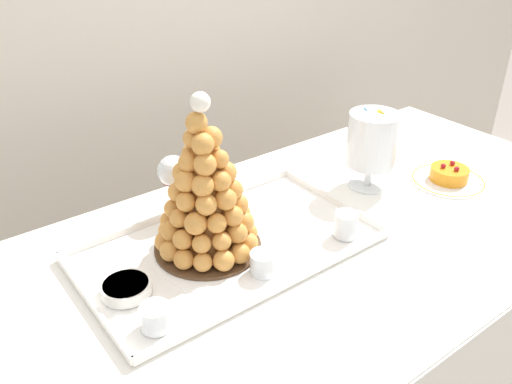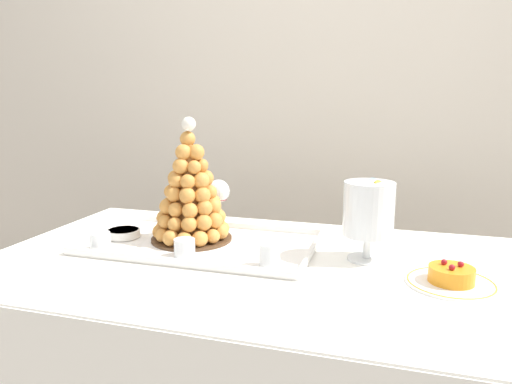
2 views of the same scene
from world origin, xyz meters
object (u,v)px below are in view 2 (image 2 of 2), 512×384
object	(u,v)px
dessert_cup_left	(100,241)
creme_brulee_ramekin	(124,233)
dessert_cup_mid_left	(185,248)
macaron_goblet	(369,210)
wine_glass	(218,193)
serving_tray	(202,244)
fruit_tart_plate	(451,279)
croquembouche	(191,194)
dessert_cup_centre	(269,256)

from	to	relation	value
dessert_cup_left	creme_brulee_ramekin	bearing A→B (deg)	91.13
dessert_cup_mid_left	creme_brulee_ramekin	xyz separation A→B (m)	(-0.26, 0.11, -0.01)
dessert_cup_mid_left	macaron_goblet	xyz separation A→B (m)	(0.47, 0.14, 0.11)
dessert_cup_left	wine_glass	world-z (taller)	wine_glass
serving_tray	dessert_cup_mid_left	world-z (taller)	dessert_cup_mid_left
fruit_tart_plate	wine_glass	size ratio (longest dim) A/B	1.24
croquembouche	dessert_cup_left	distance (m)	0.29
macaron_goblet	wine_glass	xyz separation A→B (m)	(-0.49, 0.18, -0.02)
fruit_tart_plate	wine_glass	world-z (taller)	wine_glass
dessert_cup_mid_left	dessert_cup_centre	world-z (taller)	dessert_cup_centre
dessert_cup_left	dessert_cup_mid_left	bearing A→B (deg)	1.97
dessert_cup_mid_left	creme_brulee_ramekin	distance (m)	0.28
serving_tray	dessert_cup_left	world-z (taller)	dessert_cup_left
serving_tray	fruit_tart_plate	world-z (taller)	fruit_tart_plate
creme_brulee_ramekin	macaron_goblet	size ratio (longest dim) A/B	0.45
dessert_cup_left	dessert_cup_centre	world-z (taller)	dessert_cup_centre
croquembouche	creme_brulee_ramekin	xyz separation A→B (m)	(-0.21, -0.03, -0.13)
dessert_cup_left	dessert_cup_centre	xyz separation A→B (m)	(0.49, 0.00, 0.01)
dessert_cup_mid_left	wine_glass	size ratio (longest dim) A/B	0.35
creme_brulee_ramekin	serving_tray	bearing A→B (deg)	2.12
fruit_tart_plate	dessert_cup_left	bearing A→B (deg)	-178.34
croquembouche	dessert_cup_left	xyz separation A→B (m)	(-0.21, -0.15, -0.12)
dessert_cup_left	wine_glass	xyz separation A→B (m)	(0.23, 0.33, 0.09)
dessert_cup_mid_left	macaron_goblet	world-z (taller)	macaron_goblet
macaron_goblet	wine_glass	world-z (taller)	macaron_goblet
macaron_goblet	fruit_tart_plate	size ratio (longest dim) A/B	1.10
wine_glass	dessert_cup_left	bearing A→B (deg)	-124.82
fruit_tart_plate	dessert_cup_mid_left	bearing A→B (deg)	-178.47
dessert_cup_left	wine_glass	bearing A→B (deg)	55.18
dessert_cup_centre	creme_brulee_ramekin	world-z (taller)	dessert_cup_centre
serving_tray	fruit_tart_plate	bearing A→B (deg)	-8.90
dessert_cup_mid_left	dessert_cup_centre	xyz separation A→B (m)	(0.24, -0.01, 0.00)
dessert_cup_centre	dessert_cup_left	bearing A→B (deg)	-179.61
dessert_cup_centre	croquembouche	bearing A→B (deg)	151.80
croquembouche	fruit_tart_plate	world-z (taller)	croquembouche
dessert_cup_centre	dessert_cup_mid_left	bearing A→B (deg)	178.69
serving_tray	dessert_cup_mid_left	bearing A→B (deg)	-88.34
dessert_cup_mid_left	creme_brulee_ramekin	bearing A→B (deg)	156.23
dessert_cup_centre	macaron_goblet	distance (m)	0.29
dessert_cup_left	wine_glass	size ratio (longest dim) A/B	0.35
creme_brulee_ramekin	dessert_cup_left	bearing A→B (deg)	-88.87
serving_tray	creme_brulee_ramekin	bearing A→B (deg)	-177.88
dessert_cup_mid_left	dessert_cup_centre	bearing A→B (deg)	-1.31
dessert_cup_left	dessert_cup_mid_left	world-z (taller)	dessert_cup_mid_left
dessert_cup_centre	fruit_tart_plate	xyz separation A→B (m)	(0.43, 0.02, -0.02)
dessert_cup_left	macaron_goblet	size ratio (longest dim) A/B	0.26
dessert_cup_mid_left	macaron_goblet	distance (m)	0.50
serving_tray	wine_glass	distance (m)	0.23
serving_tray	croquembouche	size ratio (longest dim) A/B	1.81
croquembouche	creme_brulee_ramekin	distance (m)	0.25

